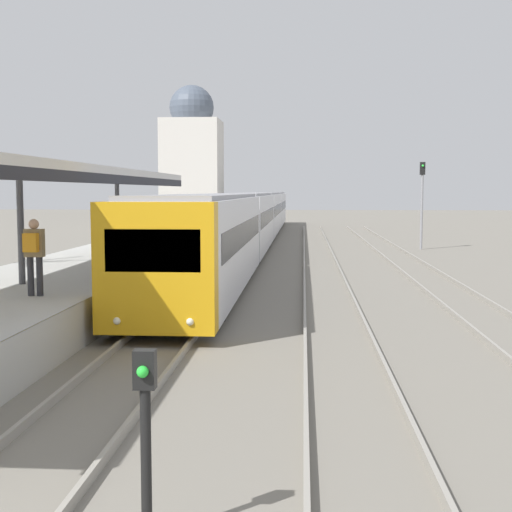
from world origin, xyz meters
TOP-DOWN VIEW (x-y plane):
  - platform_canopy at (-3.72, 13.07)m, footprint 4.00×22.56m
  - person_on_platform at (-2.71, 11.14)m, footprint 0.40×0.40m
  - train_near at (0.00, 39.71)m, footprint 2.56×58.26m
  - signal_post_near at (1.64, 2.50)m, footprint 0.20×0.21m
  - signal_mast_far at (9.65, 36.45)m, footprint 0.28×0.29m
  - distant_domed_building at (-6.47, 57.22)m, footprint 4.91×4.91m

SIDE VIEW (x-z plane):
  - signal_post_near at x=1.64m, z-range 0.22..2.03m
  - train_near at x=0.00m, z-range 0.17..3.32m
  - person_on_platform at x=-2.71m, z-range 1.14..2.80m
  - signal_mast_far at x=9.65m, z-range 0.64..5.49m
  - platform_canopy at x=-3.72m, z-range 2.31..5.19m
  - distant_domed_building at x=-6.47m, z-range -0.36..11.86m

